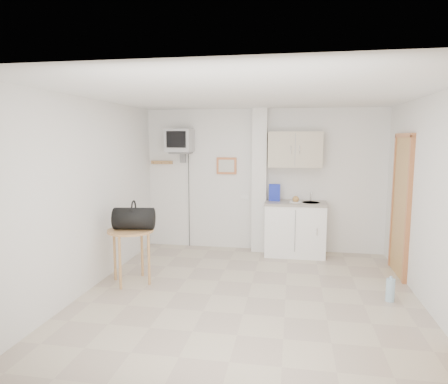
% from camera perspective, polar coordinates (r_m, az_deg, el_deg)
% --- Properties ---
extents(ground, '(4.50, 4.50, 0.00)m').
position_cam_1_polar(ground, '(5.21, 3.45, -14.75)').
color(ground, '#BFAF96').
rests_on(ground, ground).
extents(room_envelope, '(4.24, 4.54, 2.55)m').
position_cam_1_polar(room_envelope, '(4.91, 6.50, 2.37)').
color(room_envelope, white).
rests_on(room_envelope, ground).
extents(kitchenette, '(1.03, 0.58, 2.10)m').
position_cam_1_polar(kitchenette, '(6.90, 10.12, -2.32)').
color(kitchenette, white).
rests_on(kitchenette, ground).
extents(crt_television, '(0.44, 0.45, 2.15)m').
position_cam_1_polar(crt_television, '(7.09, -6.35, 7.21)').
color(crt_television, slate).
rests_on(crt_television, ground).
extents(round_table, '(0.63, 0.63, 0.75)m').
position_cam_1_polar(round_table, '(5.65, -13.16, -6.27)').
color(round_table, '#A47F44').
rests_on(round_table, ground).
extents(duffel_bag, '(0.58, 0.37, 0.40)m').
position_cam_1_polar(duffel_bag, '(5.61, -12.74, -3.68)').
color(duffel_bag, black).
rests_on(duffel_bag, round_table).
extents(water_bottle, '(0.11, 0.11, 0.32)m').
position_cam_1_polar(water_bottle, '(5.44, 22.67, -12.77)').
color(water_bottle, '#9DBFD3').
rests_on(water_bottle, ground).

